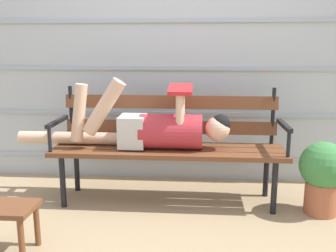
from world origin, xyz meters
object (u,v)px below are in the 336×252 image
Objects in this scene: footstool at (4,216)px; potted_plant at (323,173)px; reclining_person at (152,128)px; park_bench at (169,140)px.

footstool is 0.67× the size of potted_plant.
reclining_person is 3.11× the size of potted_plant.
park_bench is at bearing 169.92° from potted_plant.
park_bench reaches higher than footstool.
park_bench is 1.07× the size of reclining_person.
footstool is (-0.78, -0.86, -0.37)m from reclining_person.
footstool is at bearing -132.29° from reclining_person.
reclining_person is 1.22m from footstool.
park_bench is at bearing 45.56° from footstool.
park_bench is 1.33m from footstool.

